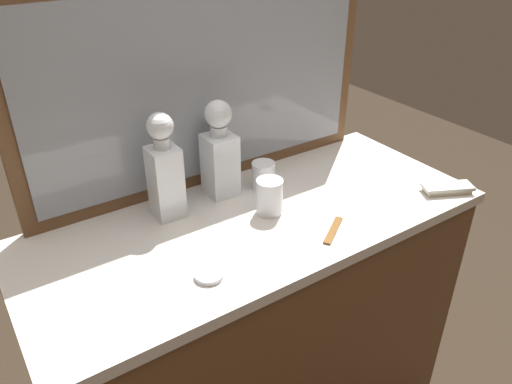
% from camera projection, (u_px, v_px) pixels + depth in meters
% --- Properties ---
extents(dresser, '(1.29, 0.55, 0.89)m').
position_uv_depth(dresser, '(256.00, 332.00, 1.61)').
color(dresser, brown).
rests_on(dresser, ground_plane).
extents(dresser_mirror, '(1.11, 0.03, 0.61)m').
position_uv_depth(dresser_mirror, '(205.00, 86.00, 1.42)').
color(dresser_mirror, brown).
rests_on(dresser_mirror, dresser).
extents(crystal_decanter_far_right, '(0.08, 0.08, 0.30)m').
position_uv_depth(crystal_decanter_far_right, '(165.00, 176.00, 1.34)').
color(crystal_decanter_far_right, white).
rests_on(crystal_decanter_far_right, dresser).
extents(crystal_decanter_left, '(0.09, 0.09, 0.29)m').
position_uv_depth(crystal_decanter_left, '(220.00, 158.00, 1.44)').
color(crystal_decanter_left, white).
rests_on(crystal_decanter_left, dresser).
extents(crystal_tumbler_left, '(0.07, 0.07, 0.08)m').
position_uv_depth(crystal_tumbler_left, '(263.00, 176.00, 1.51)').
color(crystal_tumbler_left, white).
rests_on(crystal_tumbler_left, dresser).
extents(crystal_tumbler_far_right, '(0.07, 0.07, 0.10)m').
position_uv_depth(crystal_tumbler_far_right, '(270.00, 198.00, 1.38)').
color(crystal_tumbler_far_right, white).
rests_on(crystal_tumbler_far_right, dresser).
extents(silver_brush_far_left, '(0.16, 0.12, 0.02)m').
position_uv_depth(silver_brush_far_left, '(447.00, 189.00, 1.50)').
color(silver_brush_far_left, '#B7A88C').
rests_on(silver_brush_far_left, dresser).
extents(porcelain_dish, '(0.07, 0.07, 0.01)m').
position_uv_depth(porcelain_dish, '(209.00, 275.00, 1.16)').
color(porcelain_dish, silver).
rests_on(porcelain_dish, dresser).
extents(tortoiseshell_comb, '(0.12, 0.09, 0.01)m').
position_uv_depth(tortoiseshell_comb, '(333.00, 230.00, 1.32)').
color(tortoiseshell_comb, brown).
rests_on(tortoiseshell_comb, dresser).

